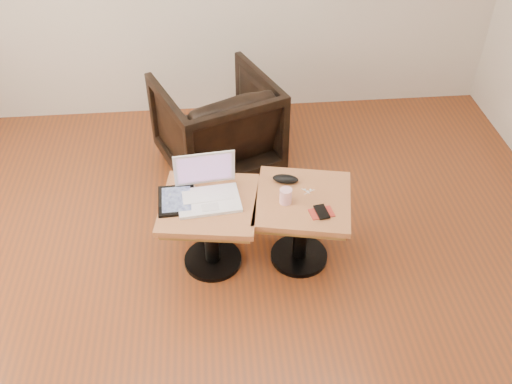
{
  "coord_description": "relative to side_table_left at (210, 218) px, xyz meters",
  "views": [
    {
      "loc": [
        -0.05,
        -1.99,
        2.58
      ],
      "look_at": [
        0.17,
        0.45,
        0.54
      ],
      "focal_mm": 40.0,
      "sensor_mm": 36.0,
      "label": 1
    }
  ],
  "objects": [
    {
      "name": "striped_cup",
      "position": [
        0.43,
        -0.04,
        0.17
      ],
      "size": [
        0.09,
        0.09,
        0.09
      ],
      "primitive_type": "cylinder",
      "rotation": [
        0.0,
        0.0,
        -0.46
      ],
      "color": "pink",
      "rests_on": "side_table_right"
    },
    {
      "name": "laptop",
      "position": [
        -0.01,
        0.04,
        0.17
      ],
      "size": [
        0.37,
        0.31,
        0.25
      ],
      "rotation": [
        0.0,
        0.0,
        0.1
      ],
      "color": "white",
      "rests_on": "side_table_left"
    },
    {
      "name": "earbuds_tangle",
      "position": [
        0.57,
        0.04,
        0.13
      ],
      "size": [
        0.07,
        0.05,
        0.01
      ],
      "color": "white",
      "rests_on": "side_table_right"
    },
    {
      "name": "charging_adapter",
      "position": [
        -0.14,
        0.24,
        0.13
      ],
      "size": [
        0.05,
        0.05,
        0.02
      ],
      "primitive_type": "cube",
      "rotation": [
        0.0,
        0.0,
        -0.39
      ],
      "color": "white",
      "rests_on": "side_table_left"
    },
    {
      "name": "side_table_right",
      "position": [
        0.53,
        -0.01,
        0.0
      ],
      "size": [
        0.63,
        0.63,
        0.49
      ],
      "rotation": [
        0.0,
        0.0,
        -0.21
      ],
      "color": "black",
      "rests_on": "ground"
    },
    {
      "name": "side_table_left",
      "position": [
        0.0,
        0.0,
        0.0
      ],
      "size": [
        0.61,
        0.61,
        0.49
      ],
      "rotation": [
        0.0,
        0.0,
        -0.15
      ],
      "color": "black",
      "rests_on": "ground"
    },
    {
      "name": "glasses_case",
      "position": [
        0.45,
        0.13,
        0.15
      ],
      "size": [
        0.16,
        0.1,
        0.05
      ],
      "primitive_type": "ellipsoid",
      "rotation": [
        0.0,
        0.0,
        -0.25
      ],
      "color": "black",
      "rests_on": "side_table_right"
    },
    {
      "name": "armchair",
      "position": [
        0.08,
        0.99,
        -0.01
      ],
      "size": [
        0.99,
        1.0,
        0.7
      ],
      "primitive_type": "imported",
      "rotation": [
        0.0,
        0.0,
        3.53
      ],
      "color": "black",
      "rests_on": "ground"
    },
    {
      "name": "phone_on_sleeve",
      "position": [
        0.61,
        -0.15,
        0.13
      ],
      "size": [
        0.14,
        0.12,
        0.02
      ],
      "rotation": [
        0.0,
        0.0,
        0.17
      ],
      "color": "maroon",
      "rests_on": "side_table_right"
    },
    {
      "name": "room_shell",
      "position": [
        0.09,
        -0.45,
        0.98
      ],
      "size": [
        4.52,
        4.52,
        2.71
      ],
      "color": "brown",
      "rests_on": "ground"
    },
    {
      "name": "tablet",
      "position": [
        -0.18,
        0.02,
        0.13
      ],
      "size": [
        0.21,
        0.26,
        0.02
      ],
      "rotation": [
        0.0,
        0.0,
        0.04
      ],
      "color": "black",
      "rests_on": "side_table_left"
    }
  ]
}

